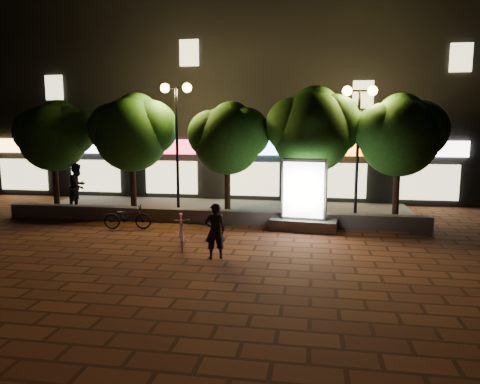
% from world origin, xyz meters
% --- Properties ---
extents(ground, '(80.00, 80.00, 0.00)m').
position_xyz_m(ground, '(0.00, 0.00, 0.00)').
color(ground, brown).
rests_on(ground, ground).
extents(retaining_wall, '(16.00, 0.45, 0.50)m').
position_xyz_m(retaining_wall, '(0.00, 4.00, 0.25)').
color(retaining_wall, '#64625D').
rests_on(retaining_wall, ground).
extents(sidewalk, '(16.00, 5.00, 0.08)m').
position_xyz_m(sidewalk, '(0.00, 6.50, 0.04)').
color(sidewalk, '#64625D').
rests_on(sidewalk, ground).
extents(building_block, '(28.00, 8.12, 11.30)m').
position_xyz_m(building_block, '(-0.01, 12.99, 5.00)').
color(building_block, black).
rests_on(building_block, ground).
extents(tree_far_left, '(3.36, 2.80, 4.63)m').
position_xyz_m(tree_far_left, '(-6.95, 5.46, 3.29)').
color(tree_far_left, black).
rests_on(tree_far_left, sidewalk).
extents(tree_left, '(3.60, 3.00, 4.89)m').
position_xyz_m(tree_left, '(-3.45, 5.46, 3.44)').
color(tree_left, black).
rests_on(tree_left, sidewalk).
extents(tree_mid, '(3.24, 2.70, 4.50)m').
position_xyz_m(tree_mid, '(0.55, 5.46, 3.22)').
color(tree_mid, black).
rests_on(tree_mid, sidewalk).
extents(tree_right, '(3.72, 3.10, 5.07)m').
position_xyz_m(tree_right, '(3.86, 5.46, 3.57)').
color(tree_right, black).
rests_on(tree_right, sidewalk).
extents(tree_far_right, '(3.48, 2.90, 4.76)m').
position_xyz_m(tree_far_right, '(7.05, 5.46, 3.37)').
color(tree_far_right, black).
rests_on(tree_far_right, sidewalk).
extents(street_lamp_left, '(1.26, 0.36, 5.18)m').
position_xyz_m(street_lamp_left, '(-1.50, 5.20, 4.03)').
color(street_lamp_left, black).
rests_on(street_lamp_left, sidewalk).
extents(street_lamp_right, '(1.26, 0.36, 4.98)m').
position_xyz_m(street_lamp_right, '(5.50, 5.20, 3.89)').
color(street_lamp_right, black).
rests_on(street_lamp_right, sidewalk).
extents(ad_kiosk, '(2.41, 1.40, 2.48)m').
position_xyz_m(ad_kiosk, '(3.60, 3.50, 1.00)').
color(ad_kiosk, '#64625D').
rests_on(ad_kiosk, ground).
extents(scooter_pink, '(0.99, 1.72, 1.00)m').
position_xyz_m(scooter_pink, '(0.06, 0.48, 0.50)').
color(scooter_pink, pink).
rests_on(scooter_pink, ground).
extents(rider, '(0.66, 0.55, 1.54)m').
position_xyz_m(rider, '(1.29, -0.41, 0.77)').
color(rider, black).
rests_on(rider, ground).
extents(scooter_parked, '(1.74, 0.89, 0.87)m').
position_xyz_m(scooter_parked, '(-2.52, 2.52, 0.44)').
color(scooter_parked, black).
rests_on(scooter_parked, ground).
extents(pedestrian, '(0.81, 1.00, 1.95)m').
position_xyz_m(pedestrian, '(-6.08, 5.54, 1.05)').
color(pedestrian, black).
rests_on(pedestrian, sidewalk).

